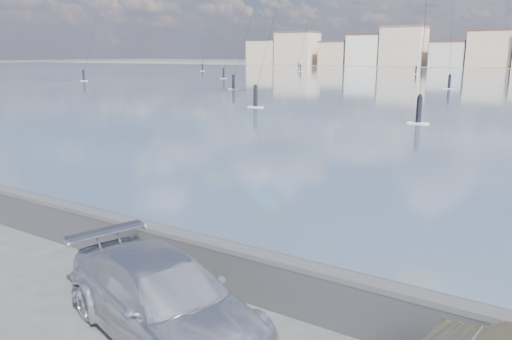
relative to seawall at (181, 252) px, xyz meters
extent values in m
plane|color=#333335|center=(0.00, -2.70, -0.58)|extent=(700.00, 700.00, 0.00)
cube|color=#28282B|center=(0.00, 0.00, -0.13)|extent=(400.00, 0.35, 0.90)
cylinder|color=#28282B|center=(0.00, 0.00, 0.32)|extent=(400.00, 0.36, 0.36)
cube|color=#CCB293|center=(-112.00, 183.30, 4.42)|extent=(14.00, 11.00, 10.00)
cube|color=#2D2D33|center=(-112.00, 183.30, 9.72)|extent=(14.28, 11.22, 0.60)
cube|color=#CCB293|center=(-96.50, 183.30, 5.92)|extent=(16.00, 12.00, 13.00)
cube|color=#4C423D|center=(-96.50, 183.30, 12.72)|extent=(16.32, 12.24, 0.60)
cube|color=#CCB293|center=(-79.00, 183.30, 3.92)|extent=(11.00, 10.00, 9.00)
cube|color=#4C423D|center=(-79.00, 183.30, 8.72)|extent=(11.22, 10.20, 0.60)
cube|color=silver|center=(-66.00, 183.30, 5.17)|extent=(13.00, 11.00, 11.50)
cube|color=#562D23|center=(-66.00, 183.30, 11.22)|extent=(13.26, 11.22, 0.60)
cube|color=#CCB293|center=(-51.50, 183.30, 6.42)|extent=(15.00, 12.00, 14.00)
cube|color=brown|center=(-51.50, 183.30, 13.72)|extent=(15.30, 12.24, 0.60)
cube|color=beige|center=(-35.00, 183.30, 3.67)|extent=(12.00, 10.00, 8.50)
cube|color=#562D23|center=(-35.00, 183.30, 8.22)|extent=(12.24, 10.20, 0.60)
cube|color=#CCB293|center=(-21.50, 183.30, 5.42)|extent=(14.00, 11.00, 12.00)
cube|color=#562D23|center=(-21.50, 183.30, 11.72)|extent=(14.28, 11.22, 0.60)
imported|color=silver|center=(1.19, -1.80, 0.08)|extent=(4.90, 3.07, 1.32)
cube|color=white|center=(-8.47, 63.21, -0.53)|extent=(1.40, 0.42, 0.08)
cylinder|color=black|center=(-8.47, 63.21, 0.37)|extent=(0.36, 0.36, 1.70)
sphere|color=black|center=(-8.47, 63.21, 1.27)|extent=(0.28, 0.28, 0.28)
cube|color=white|center=(-80.77, 100.45, -0.53)|extent=(1.40, 0.42, 0.08)
cylinder|color=black|center=(-80.77, 100.45, 0.37)|extent=(0.36, 0.36, 1.70)
sphere|color=black|center=(-80.77, 100.45, 1.27)|extent=(0.28, 0.28, 0.28)
cylinder|color=black|center=(-82.66, 106.28, 16.86)|extent=(3.82, 11.70, 32.29)
cube|color=white|center=(-50.90, 69.90, -0.53)|extent=(1.40, 0.42, 0.08)
cylinder|color=black|center=(-50.90, 69.90, 0.37)|extent=(0.36, 0.36, 1.70)
sphere|color=black|center=(-50.90, 69.90, 1.27)|extent=(0.28, 0.28, 0.28)
cylinder|color=black|center=(-49.07, 74.15, 12.47)|extent=(3.68, 8.54, 23.51)
cube|color=white|center=(-32.11, 46.82, -0.53)|extent=(1.40, 0.42, 0.08)
cylinder|color=black|center=(-32.11, 46.82, 0.37)|extent=(0.36, 0.36, 1.70)
sphere|color=black|center=(-32.11, 46.82, 1.27)|extent=(0.28, 0.28, 0.28)
cylinder|color=black|center=(-31.90, 51.58, 10.00)|extent=(0.44, 9.57, 18.57)
cube|color=white|center=(-17.34, 29.44, -0.53)|extent=(1.40, 0.42, 0.08)
cylinder|color=black|center=(-17.34, 29.44, 0.37)|extent=(0.36, 0.36, 1.70)
sphere|color=black|center=(-17.34, 29.44, 1.27)|extent=(0.28, 0.28, 0.28)
cube|color=white|center=(-57.81, 113.72, -0.53)|extent=(1.40, 0.42, 0.08)
cylinder|color=black|center=(-57.81, 113.72, 0.37)|extent=(0.36, 0.36, 1.70)
sphere|color=black|center=(-57.81, 113.72, 1.27)|extent=(0.28, 0.28, 0.28)
cylinder|color=black|center=(-58.98, 118.54, 10.57)|extent=(2.36, 9.67, 19.71)
cube|color=white|center=(-70.25, 135.67, -0.53)|extent=(1.40, 0.42, 0.08)
cylinder|color=black|center=(-70.25, 135.67, 0.37)|extent=(0.36, 0.36, 1.70)
sphere|color=black|center=(-70.25, 135.67, 1.27)|extent=(0.28, 0.28, 0.28)
cylinder|color=black|center=(-68.39, 139.78, 17.24)|extent=(3.76, 8.27, 33.04)
cube|color=white|center=(-65.55, 49.44, -0.53)|extent=(1.40, 0.42, 0.08)
cylinder|color=black|center=(-65.55, 49.44, 0.37)|extent=(0.36, 0.36, 1.70)
sphere|color=black|center=(-65.55, 49.44, 1.27)|extent=(0.28, 0.28, 0.28)
cube|color=white|center=(-26.12, 110.49, -0.53)|extent=(1.40, 0.42, 0.08)
cylinder|color=black|center=(-26.12, 110.49, 0.37)|extent=(0.36, 0.36, 1.70)
sphere|color=black|center=(-26.12, 110.49, 1.27)|extent=(0.28, 0.28, 0.28)
cube|color=white|center=(-2.44, 26.58, -0.53)|extent=(1.40, 0.42, 0.08)
cylinder|color=black|center=(-2.44, 26.58, 0.37)|extent=(0.36, 0.36, 1.70)
sphere|color=black|center=(-2.44, 26.58, 1.27)|extent=(0.28, 0.28, 0.28)
camera|label=1|loc=(6.56, -7.26, 4.00)|focal=35.00mm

